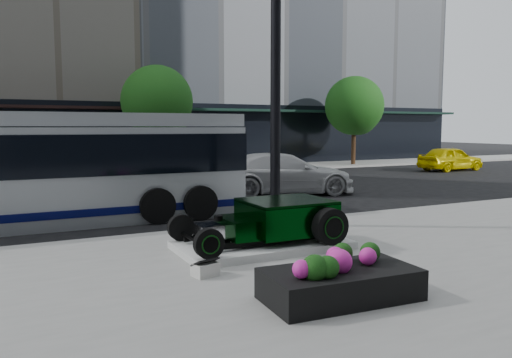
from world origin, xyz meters
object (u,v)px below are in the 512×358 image
transit_bus (13,169)px  yellow_taxi (450,159)px  flower_planter (340,281)px  lamppost (276,69)px  hot_rod (277,219)px  white_sedan (283,174)px

transit_bus → yellow_taxi: size_ratio=2.92×
flower_planter → transit_bus: (-4.05, 8.52, 1.11)m
lamppost → yellow_taxi: (17.30, 10.22, -3.24)m
flower_planter → transit_bus: 9.49m
hot_rod → transit_bus: size_ratio=0.27×
hot_rod → transit_bus: transit_bus is taller
lamppost → transit_bus: lamppost is taller
flower_planter → yellow_taxi: yellow_taxi is taller
flower_planter → lamppost: bearing=71.1°
yellow_taxi → transit_bus: bearing=104.4°
lamppost → white_sedan: bearing=58.5°
yellow_taxi → white_sedan: bearing=106.2°
transit_bus → lamppost: bearing=-30.1°
lamppost → yellow_taxi: bearing=30.6°
hot_rod → yellow_taxi: (18.37, 12.23, 0.01)m
lamppost → transit_bus: bearing=149.9°
yellow_taxi → flower_planter: bearing=126.8°
lamppost → flower_planter: 6.51m
flower_planter → white_sedan: size_ratio=0.42×
lamppost → white_sedan: size_ratio=1.53×
white_sedan → yellow_taxi: size_ratio=1.31×
white_sedan → flower_planter: bearing=168.1°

